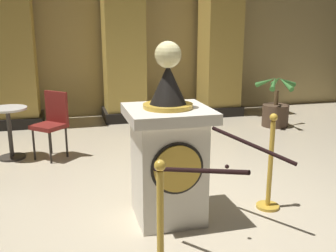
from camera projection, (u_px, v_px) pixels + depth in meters
name	position (u px, v px, depth m)	size (l,w,h in m)	color
ground_plane	(187.00, 205.00, 4.10)	(11.39, 11.39, 0.00)	beige
back_wall	(119.00, 27.00, 8.18)	(11.39, 0.16, 3.74)	tan
pedestal_clock	(168.00, 152.00, 3.68)	(0.78, 0.78, 1.73)	silver
stanchion_near	(160.00, 247.00, 2.69)	(0.24, 0.24, 0.99)	gold
stanchion_far	(270.00, 176.00, 3.97)	(0.24, 0.24, 1.02)	gold
velvet_rope	(227.00, 157.00, 3.23)	(1.23, 1.23, 0.22)	black
column_left	(12.00, 32.00, 7.13)	(0.91, 0.91, 3.59)	black
column_right	(220.00, 31.00, 8.17)	(0.90, 0.90, 3.59)	black
column_centre_rear	(123.00, 31.00, 7.65)	(0.94, 0.94, 3.59)	black
potted_palm_right	(276.00, 110.00, 7.39)	(0.77, 0.83, 1.00)	#4C3828
cafe_table	(9.00, 126.00, 5.49)	(0.53, 0.53, 0.75)	#332D28
cafe_chair_red	(52.00, 119.00, 5.53)	(0.57, 0.57, 0.96)	black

